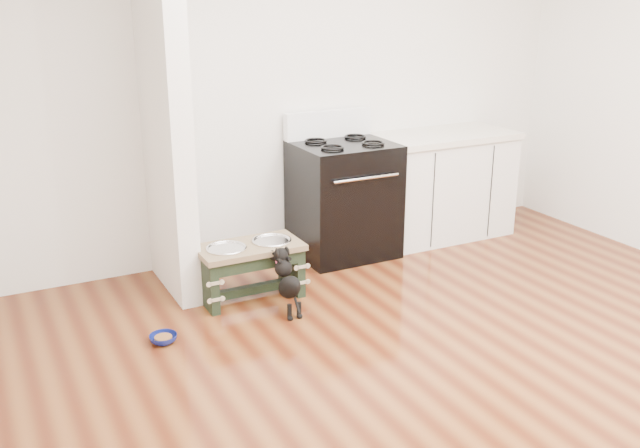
{
  "coord_description": "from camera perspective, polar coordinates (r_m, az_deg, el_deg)",
  "views": [
    {
      "loc": [
        -2.43,
        -2.66,
        2.09
      ],
      "look_at": [
        -0.38,
        1.35,
        0.59
      ],
      "focal_mm": 40.0,
      "sensor_mm": 36.0,
      "label": 1
    }
  ],
  "objects": [
    {
      "name": "ground",
      "position": [
        4.16,
        13.53,
        -12.23
      ],
      "size": [
        5.0,
        5.0,
        0.0
      ],
      "primitive_type": "plane",
      "color": "#491C0D",
      "rests_on": "ground"
    },
    {
      "name": "room_shell",
      "position": [
        3.63,
        15.46,
        10.38
      ],
      "size": [
        5.0,
        5.0,
        5.0
      ],
      "color": "silver",
      "rests_on": "ground"
    },
    {
      "name": "partition_wall",
      "position": [
        4.97,
        -12.38,
        9.48
      ],
      "size": [
        0.15,
        0.8,
        2.7
      ],
      "primitive_type": "cube",
      "color": "silver",
      "rests_on": "ground"
    },
    {
      "name": "oven_range",
      "position": [
        5.74,
        1.88,
        2.15
      ],
      "size": [
        0.76,
        0.69,
        1.14
      ],
      "color": "black",
      "rests_on": "ground"
    },
    {
      "name": "cabinet_run",
      "position": [
        6.28,
        9.66,
        3.08
      ],
      "size": [
        1.24,
        0.64,
        0.91
      ],
      "color": "silver",
      "rests_on": "ground"
    },
    {
      "name": "dog_feeder",
      "position": [
        4.98,
        -5.6,
        -2.93
      ],
      "size": [
        0.72,
        0.39,
        0.41
      ],
      "color": "black",
      "rests_on": "ground"
    },
    {
      "name": "puppy",
      "position": [
        4.76,
        -2.65,
        -4.44
      ],
      "size": [
        0.13,
        0.37,
        0.44
      ],
      "color": "black",
      "rests_on": "ground"
    },
    {
      "name": "floor_bowl",
      "position": [
        4.55,
        -12.42,
        -8.95
      ],
      "size": [
        0.17,
        0.17,
        0.05
      ],
      "rotation": [
        0.0,
        0.0,
        0.02
      ],
      "color": "navy",
      "rests_on": "ground"
    }
  ]
}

